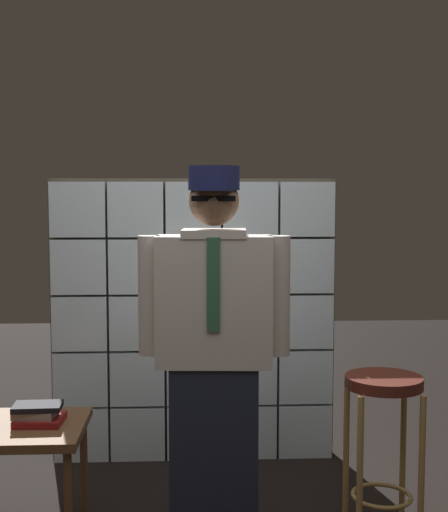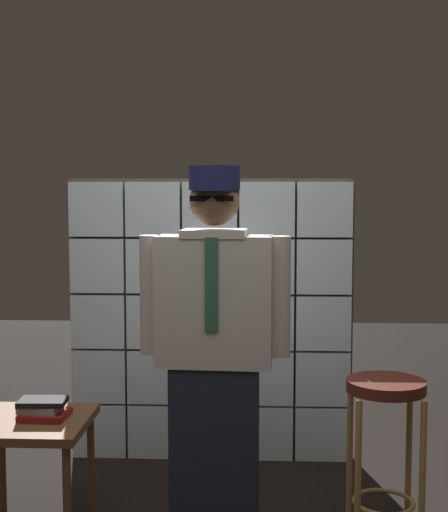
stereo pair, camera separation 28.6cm
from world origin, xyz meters
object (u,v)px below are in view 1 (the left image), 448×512
(side_table, at_px, (26,441))
(book_stack, at_px, (38,414))
(standing_person, at_px, (214,349))
(bar_stool, at_px, (383,420))

(side_table, distance_m, book_stack, 0.13)
(standing_person, distance_m, book_stack, 0.84)
(standing_person, relative_size, book_stack, 7.60)
(bar_stool, bearing_deg, side_table, 176.81)
(standing_person, xyz_separation_m, bar_stool, (0.74, -0.08, -0.31))
(standing_person, relative_size, side_table, 3.07)
(bar_stool, xyz_separation_m, side_table, (-1.58, 0.09, -0.10))
(side_table, bearing_deg, standing_person, -0.25)
(side_table, height_order, book_stack, book_stack)
(bar_stool, bearing_deg, book_stack, 176.18)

